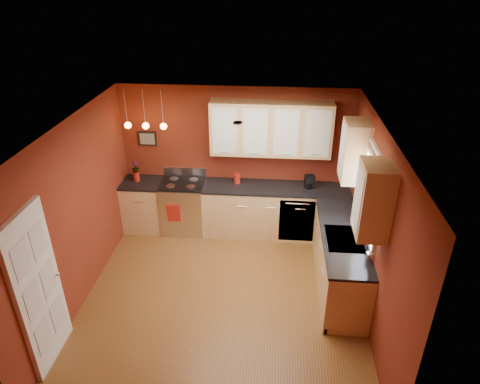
# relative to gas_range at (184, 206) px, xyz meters

# --- Properties ---
(floor) EXTENTS (4.20, 4.20, 0.00)m
(floor) POSITION_rel_gas_range_xyz_m (0.92, -1.80, -0.48)
(floor) COLOR brown
(floor) RESTS_ON ground
(ceiling) EXTENTS (4.00, 4.20, 0.02)m
(ceiling) POSITION_rel_gas_range_xyz_m (0.92, -1.80, 2.12)
(ceiling) COLOR beige
(ceiling) RESTS_ON wall_back
(wall_back) EXTENTS (4.00, 0.02, 2.60)m
(wall_back) POSITION_rel_gas_range_xyz_m (0.92, 0.30, 0.82)
(wall_back) COLOR maroon
(wall_back) RESTS_ON floor
(wall_front) EXTENTS (4.00, 0.02, 2.60)m
(wall_front) POSITION_rel_gas_range_xyz_m (0.92, -3.90, 0.82)
(wall_front) COLOR maroon
(wall_front) RESTS_ON floor
(wall_left) EXTENTS (0.02, 4.20, 2.60)m
(wall_left) POSITION_rel_gas_range_xyz_m (-1.08, -1.80, 0.82)
(wall_left) COLOR maroon
(wall_left) RESTS_ON floor
(wall_right) EXTENTS (0.02, 4.20, 2.60)m
(wall_right) POSITION_rel_gas_range_xyz_m (2.92, -1.80, 0.82)
(wall_right) COLOR maroon
(wall_right) RESTS_ON floor
(base_cabinets_back_left) EXTENTS (0.70, 0.60, 0.90)m
(base_cabinets_back_left) POSITION_rel_gas_range_xyz_m (-0.73, -0.00, -0.03)
(base_cabinets_back_left) COLOR #E0B978
(base_cabinets_back_left) RESTS_ON floor
(base_cabinets_back_right) EXTENTS (2.54, 0.60, 0.90)m
(base_cabinets_back_right) POSITION_rel_gas_range_xyz_m (1.65, -0.00, -0.03)
(base_cabinets_back_right) COLOR #E0B978
(base_cabinets_back_right) RESTS_ON floor
(base_cabinets_right) EXTENTS (0.60, 2.10, 0.90)m
(base_cabinets_right) POSITION_rel_gas_range_xyz_m (2.62, -1.35, -0.03)
(base_cabinets_right) COLOR #E0B978
(base_cabinets_right) RESTS_ON floor
(counter_back_left) EXTENTS (0.70, 0.62, 0.04)m
(counter_back_left) POSITION_rel_gas_range_xyz_m (-0.73, -0.00, 0.44)
(counter_back_left) COLOR black
(counter_back_left) RESTS_ON base_cabinets_back_left
(counter_back_right) EXTENTS (2.54, 0.62, 0.04)m
(counter_back_right) POSITION_rel_gas_range_xyz_m (1.65, -0.00, 0.44)
(counter_back_right) COLOR black
(counter_back_right) RESTS_ON base_cabinets_back_right
(counter_right) EXTENTS (0.62, 2.10, 0.04)m
(counter_right) POSITION_rel_gas_range_xyz_m (2.62, -1.35, 0.44)
(counter_right) COLOR black
(counter_right) RESTS_ON base_cabinets_right
(gas_range) EXTENTS (0.76, 0.64, 1.11)m
(gas_range) POSITION_rel_gas_range_xyz_m (0.00, 0.00, 0.00)
(gas_range) COLOR silver
(gas_range) RESTS_ON floor
(dishwasher_front) EXTENTS (0.60, 0.02, 0.80)m
(dishwasher_front) POSITION_rel_gas_range_xyz_m (2.02, -0.29, -0.03)
(dishwasher_front) COLOR silver
(dishwasher_front) RESTS_ON base_cabinets_back_right
(sink) EXTENTS (0.50, 0.70, 0.33)m
(sink) POSITION_rel_gas_range_xyz_m (2.62, -1.50, 0.43)
(sink) COLOR #949399
(sink) RESTS_ON counter_right
(window) EXTENTS (0.06, 1.02, 1.22)m
(window) POSITION_rel_gas_range_xyz_m (2.89, -1.50, 1.21)
(window) COLOR white
(window) RESTS_ON wall_right
(door_left_wall) EXTENTS (0.12, 0.82, 2.05)m
(door_left_wall) POSITION_rel_gas_range_xyz_m (-1.05, -3.00, 0.54)
(door_left_wall) COLOR white
(door_left_wall) RESTS_ON floor
(upper_cabinets_back) EXTENTS (2.00, 0.35, 0.90)m
(upper_cabinets_back) POSITION_rel_gas_range_xyz_m (1.52, 0.12, 1.47)
(upper_cabinets_back) COLOR #E0B978
(upper_cabinets_back) RESTS_ON wall_back
(upper_cabinets_right) EXTENTS (0.35, 1.95, 0.90)m
(upper_cabinets_right) POSITION_rel_gas_range_xyz_m (2.75, -1.48, 1.47)
(upper_cabinets_right) COLOR #E0B978
(upper_cabinets_right) RESTS_ON wall_right
(wall_picture) EXTENTS (0.32, 0.03, 0.26)m
(wall_picture) POSITION_rel_gas_range_xyz_m (-0.63, 0.28, 1.17)
(wall_picture) COLOR black
(wall_picture) RESTS_ON wall_back
(pendant_lights) EXTENTS (0.71, 0.11, 0.66)m
(pendant_lights) POSITION_rel_gas_range_xyz_m (-0.53, -0.05, 1.53)
(pendant_lights) COLOR #949399
(pendant_lights) RESTS_ON ceiling
(red_canister) EXTENTS (0.12, 0.12, 0.18)m
(red_canister) POSITION_rel_gas_range_xyz_m (0.96, 0.09, 0.55)
(red_canister) COLOR #AB1C12
(red_canister) RESTS_ON counter_back_right
(red_vase) EXTENTS (0.11, 0.11, 0.17)m
(red_vase) POSITION_rel_gas_range_xyz_m (-0.83, 0.04, 0.54)
(red_vase) COLOR #AB1C12
(red_vase) RESTS_ON counter_back_left
(flowers) EXTENTS (0.15, 0.15, 0.21)m
(flowers) POSITION_rel_gas_range_xyz_m (-0.83, 0.04, 0.72)
(flowers) COLOR #AB1C12
(flowers) RESTS_ON red_vase
(coffee_maker) EXTENTS (0.18, 0.18, 0.23)m
(coffee_maker) POSITION_rel_gas_range_xyz_m (2.22, 0.02, 0.56)
(coffee_maker) COLOR black
(coffee_maker) RESTS_ON counter_back_right
(soap_pump) EXTENTS (0.09, 0.09, 0.18)m
(soap_pump) POSITION_rel_gas_range_xyz_m (2.87, -1.99, 0.55)
(soap_pump) COLOR white
(soap_pump) RESTS_ON counter_right
(dish_towel) EXTENTS (0.24, 0.02, 0.33)m
(dish_towel) POSITION_rel_gas_range_xyz_m (-0.11, -0.33, 0.04)
(dish_towel) COLOR #AB1C12
(dish_towel) RESTS_ON gas_range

